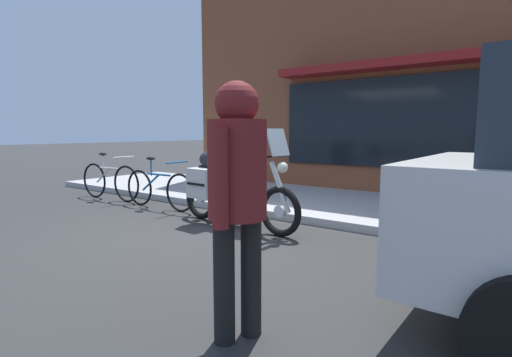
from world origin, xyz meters
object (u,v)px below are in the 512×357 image
touring_motorcycle (229,184)px  sandwich_board_sign (243,173)px  parked_bicycle (159,188)px  pedestrian_walking (237,182)px  second_bicycle_by_cafe (110,181)px

touring_motorcycle → sandwich_board_sign: bearing=120.8°
parked_bicycle → sandwich_board_sign: bearing=47.9°
parked_bicycle → pedestrian_walking: 4.74m
sandwich_board_sign → parked_bicycle: bearing=-132.1°
pedestrian_walking → sandwich_board_sign: 4.73m
parked_bicycle → second_bicycle_by_cafe: (-1.50, 0.01, 0.02)m
sandwich_board_sign → second_bicycle_by_cafe: (-2.53, -1.12, -0.22)m
sandwich_board_sign → second_bicycle_by_cafe: size_ratio=0.56×
pedestrian_walking → sandwich_board_sign: bearing=127.7°
touring_motorcycle → pedestrian_walking: (2.06, -2.35, 0.45)m
sandwich_board_sign → second_bicycle_by_cafe: 2.77m
touring_motorcycle → pedestrian_walking: bearing=-48.8°
parked_bicycle → pedestrian_walking: bearing=-33.6°
touring_motorcycle → parked_bicycle: bearing=172.4°
parked_bicycle → pedestrian_walking: size_ratio=1.02×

